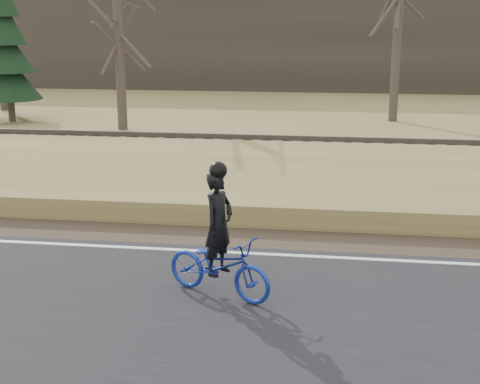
# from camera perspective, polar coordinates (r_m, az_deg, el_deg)

# --- Properties ---
(ground) EXTENTS (120.00, 120.00, 0.00)m
(ground) POSITION_cam_1_polar(r_m,az_deg,el_deg) (12.63, -15.82, -4.85)
(ground) COLOR #9B864F
(ground) RESTS_ON ground
(edge_line) EXTENTS (120.00, 0.12, 0.01)m
(edge_line) POSITION_cam_1_polar(r_m,az_deg,el_deg) (12.79, -15.48, -4.28)
(edge_line) COLOR silver
(edge_line) RESTS_ON road
(shoulder) EXTENTS (120.00, 1.60, 0.04)m
(shoulder) POSITION_cam_1_polar(r_m,az_deg,el_deg) (13.67, -13.81, -3.15)
(shoulder) COLOR #473A2B
(shoulder) RESTS_ON ground
(embankment) EXTENTS (120.00, 5.00, 0.44)m
(embankment) POSITION_cam_1_polar(r_m,az_deg,el_deg) (16.33, -9.98, 0.65)
(embankment) COLOR #9B864F
(embankment) RESTS_ON ground
(ballast) EXTENTS (120.00, 3.00, 0.45)m
(ballast) POSITION_cam_1_polar(r_m,az_deg,el_deg) (19.89, -6.62, 3.26)
(ballast) COLOR slate
(ballast) RESTS_ON ground
(railroad) EXTENTS (120.00, 2.40, 0.29)m
(railroad) POSITION_cam_1_polar(r_m,az_deg,el_deg) (19.83, -6.64, 4.12)
(railroad) COLOR black
(railroad) RESTS_ON ballast
(treeline_backdrop) EXTENTS (120.00, 4.00, 6.00)m
(treeline_backdrop) POSITION_cam_1_polar(r_m,az_deg,el_deg) (41.18, 1.22, 13.00)
(treeline_backdrop) COLOR #383328
(treeline_backdrop) RESTS_ON ground
(cyclist) EXTENTS (1.87, 1.29, 2.05)m
(cyclist) POSITION_cam_1_polar(r_m,az_deg,el_deg) (9.90, -1.81, -5.37)
(cyclist) COLOR navy
(cyclist) RESTS_ON road
(bare_tree_near_left) EXTENTS (0.36, 0.36, 6.79)m
(bare_tree_near_left) POSITION_cam_1_polar(r_m,az_deg,el_deg) (25.71, -10.29, 12.76)
(bare_tree_near_left) COLOR #483D34
(bare_tree_near_left) RESTS_ON ground
(bare_tree_center) EXTENTS (0.36, 0.36, 8.35)m
(bare_tree_center) POSITION_cam_1_polar(r_m,az_deg,el_deg) (28.21, 13.37, 14.33)
(bare_tree_center) COLOR #483D34
(bare_tree_center) RESTS_ON ground
(conifer) EXTENTS (2.60, 2.60, 5.93)m
(conifer) POSITION_cam_1_polar(r_m,az_deg,el_deg) (29.10, -19.29, 11.22)
(conifer) COLOR #483D34
(conifer) RESTS_ON ground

